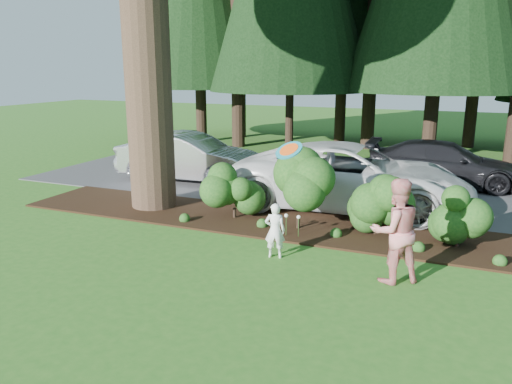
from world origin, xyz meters
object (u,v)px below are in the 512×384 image
Objects in this scene: car_silver_wagon at (189,157)px; adult at (395,231)px; car_white_suv at (351,176)px; car_dark_suv at (444,164)px; frisbee at (289,150)px; child at (275,230)px.

adult reaches higher than car_silver_wagon.
car_white_suv is (5.85, -1.25, 0.08)m from car_silver_wagon.
car_silver_wagon reaches higher than car_dark_suv.
car_silver_wagon is at bearing 135.13° from frisbee.
car_white_suv is 4.40m from frisbee.
car_white_suv reaches higher than car_silver_wagon.
car_white_suv reaches higher than car_dark_suv.
adult is at bearing 159.85° from child.
adult is (-0.48, -8.40, 0.22)m from car_dark_suv.
frisbee is at bearing 172.26° from car_white_suv.
child is 2.47m from adult.
child is at bearing 168.85° from car_white_suv.
car_dark_suv is at bearing -74.27° from car_silver_wagon.
car_dark_suv is 8.63m from frisbee.
car_dark_suv is at bearing 71.89° from frisbee.
car_dark_suv is at bearing -123.41° from child.
car_white_suv is 4.82m from adult.
car_silver_wagon is 2.55× the size of adult.
adult is at bearing -160.78° from car_white_suv.
car_white_suv is at bearing 148.87° from car_dark_suv.
car_white_suv is at bearing -112.67° from child.
adult is (1.76, -4.49, 0.05)m from car_white_suv.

